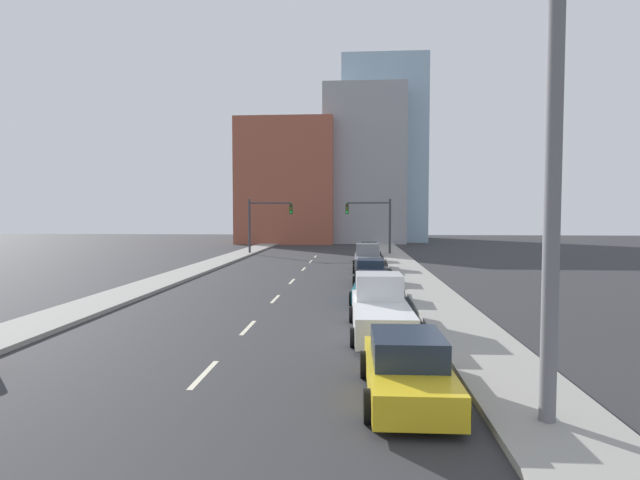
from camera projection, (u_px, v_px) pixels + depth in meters
sidewalk_left at (247, 252)px, 55.67m from camera, size 2.60×102.12×0.18m
sidewalk_right at (392, 253)px, 54.53m from camera, size 2.60×102.12×0.18m
lane_stripe_at_9m at (204, 374)px, 13.38m from camera, size 0.16×2.40×0.01m
lane_stripe_at_15m at (248, 328)px, 18.89m from camera, size 0.16×2.40×0.01m
lane_stripe_at_21m at (275, 299)px, 25.27m from camera, size 0.16×2.40×0.01m
lane_stripe_at_28m at (292, 281)px, 31.91m from camera, size 0.16×2.40×0.01m
lane_stripe_at_35m at (304, 269)px, 39.02m from camera, size 0.16×2.40×0.01m
lane_stripe_at_41m at (311, 262)px, 45.16m from camera, size 0.16×2.40×0.01m
lane_stripe_at_46m at (315, 257)px, 50.48m from camera, size 0.16×2.40×0.01m
building_brick_left at (290, 184)px, 77.18m from camera, size 14.00×16.00×18.01m
building_office_center at (363, 169)px, 80.22m from camera, size 12.00×20.00×23.05m
building_glass_right at (381, 156)px, 83.85m from camera, size 13.00×20.00×28.25m
traffic_signal_left at (263, 218)px, 53.10m from camera, size 4.77×0.35×5.88m
traffic_signal_right at (376, 218)px, 52.24m from camera, size 4.77×0.35×5.88m
utility_pole_right_near at (553, 189)px, 9.72m from camera, size 1.60×0.32×9.33m
sedan_yellow at (407, 369)px, 11.62m from camera, size 2.17×4.63×1.53m
pickup_truck_white at (380, 310)px, 18.05m from camera, size 2.30×6.02×2.07m
sedan_teal at (372, 288)px, 24.65m from camera, size 2.28×4.53×1.44m
sedan_black at (371, 273)px, 30.69m from camera, size 2.20×4.64×1.53m
pickup_truck_gray at (368, 260)px, 37.77m from camera, size 2.28×5.42×2.03m
sedan_tan at (367, 255)px, 44.54m from camera, size 2.20×4.62×1.45m
sedan_silver at (369, 250)px, 50.61m from camera, size 2.16×4.81×1.44m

